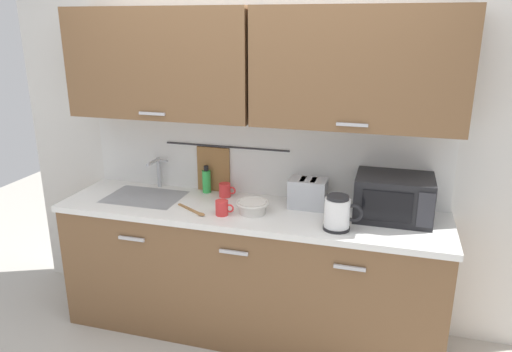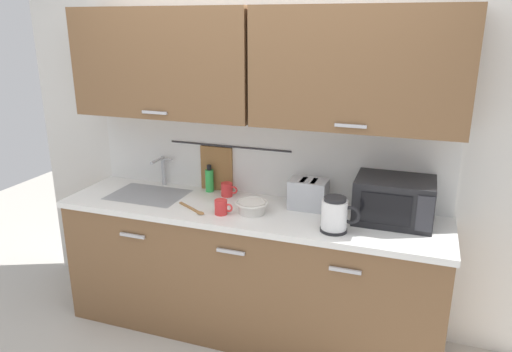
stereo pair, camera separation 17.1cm
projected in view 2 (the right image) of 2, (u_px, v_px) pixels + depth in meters
counter_unit at (247, 270)px, 3.26m from camera, size 2.53×0.64×0.90m
back_wall_assembly at (260, 108)px, 3.14m from camera, size 3.70×0.41×2.50m
sink_faucet at (162, 167)px, 3.52m from camera, size 0.09×0.17×0.22m
microwave at (394, 200)px, 2.89m from camera, size 0.46×0.35×0.27m
electric_kettle at (335, 215)px, 2.76m from camera, size 0.23×0.16×0.21m
dish_soap_bottle at (209, 180)px, 3.42m from camera, size 0.06×0.06×0.20m
mug_near_sink at (227, 190)px, 3.34m from camera, size 0.12×0.08×0.09m
mixing_bowl at (252, 206)px, 3.04m from camera, size 0.21×0.21×0.08m
toaster at (308, 194)px, 3.11m from camera, size 0.26×0.17×0.19m
mug_by_kettle at (221, 207)px, 3.02m from camera, size 0.12×0.08×0.09m
wooden_spoon at (194, 210)px, 3.09m from camera, size 0.25×0.17×0.01m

